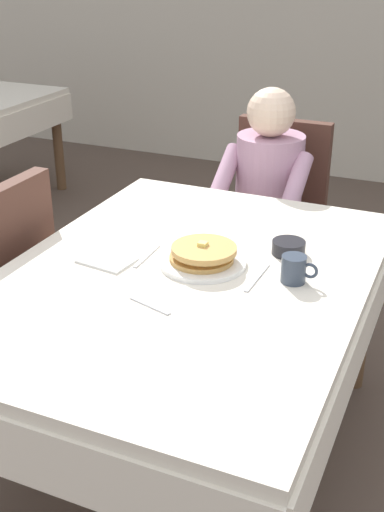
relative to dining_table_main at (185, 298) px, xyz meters
name	(u,v)px	position (x,y,z in m)	size (l,w,h in m)	color
ground_plane	(186,455)	(0.00, 0.00, -0.65)	(14.00, 14.00, 0.00)	brown
dining_table_main	(185,298)	(0.00, 0.00, 0.00)	(1.12, 1.52, 0.74)	silver
chair_diner	(275,207)	(-0.06, 1.17, -0.12)	(0.44, 0.45, 0.93)	#4C2D23
diner_person	(266,190)	(-0.06, 1.01, 0.02)	(0.40, 0.43, 1.12)	#B2849E
plate_breakfast	(203,262)	(0.03, 0.07, 0.10)	(0.28, 0.28, 0.02)	white
breakfast_stack	(203,253)	(0.03, 0.07, 0.13)	(0.22, 0.21, 0.06)	tan
cup_coffee	(294,269)	(0.33, 0.08, 0.13)	(0.11, 0.08, 0.08)	#333D4C
bowl_butter	(289,247)	(0.26, 0.26, 0.11)	(0.11, 0.11, 0.04)	black
fork_left_of_plate	(147,256)	(-0.16, 0.05, 0.09)	(0.18, 0.01, 0.01)	silver
knife_right_of_plate	(257,277)	(0.22, 0.05, 0.09)	(0.20, 0.01, 0.01)	silver
spoon_near_edge	(150,305)	(-0.01, -0.23, 0.09)	(0.15, 0.01, 0.01)	silver
napkin_folded	(107,260)	(-0.26, -0.03, 0.09)	(0.17, 0.12, 0.01)	white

